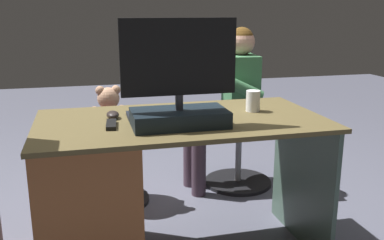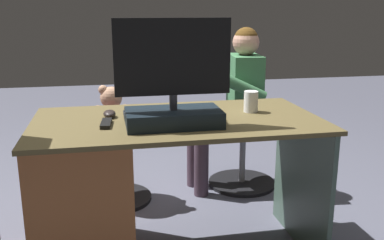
{
  "view_description": "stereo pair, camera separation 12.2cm",
  "coord_description": "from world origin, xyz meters",
  "px_view_note": "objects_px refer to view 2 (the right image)",
  "views": [
    {
      "loc": [
        0.45,
        2.32,
        1.26
      ],
      "look_at": [
        -0.15,
        -0.03,
        0.63
      ],
      "focal_mm": 40.49,
      "sensor_mm": 36.0,
      "label": 1
    },
    {
      "loc": [
        0.33,
        2.35,
        1.26
      ],
      "look_at": [
        -0.15,
        -0.03,
        0.63
      ],
      "focal_mm": 40.49,
      "sensor_mm": 36.0,
      "label": 2
    }
  ],
  "objects_px": {
    "monitor": "(173,95)",
    "keyboard": "(166,113)",
    "desk": "(104,191)",
    "cup": "(251,102)",
    "visitor_chair": "(243,151)",
    "teddy_bear": "(112,112)",
    "office_chair_teddy": "(114,164)",
    "computer_mouse": "(109,114)",
    "person": "(234,96)",
    "tv_remote": "(106,123)"
  },
  "relations": [
    {
      "from": "person",
      "to": "keyboard",
      "type": "bearing_deg",
      "value": 52.49
    },
    {
      "from": "desk",
      "to": "tv_remote",
      "type": "height_order",
      "value": "tv_remote"
    },
    {
      "from": "desk",
      "to": "computer_mouse",
      "type": "xyz_separation_m",
      "value": [
        -0.04,
        -0.09,
        0.37
      ]
    },
    {
      "from": "cup",
      "to": "office_chair_teddy",
      "type": "height_order",
      "value": "cup"
    },
    {
      "from": "tv_remote",
      "to": "keyboard",
      "type": "bearing_deg",
      "value": -150.19
    },
    {
      "from": "desk",
      "to": "person",
      "type": "xyz_separation_m",
      "value": [
        -0.9,
        -0.82,
        0.28
      ]
    },
    {
      "from": "monitor",
      "to": "keyboard",
      "type": "relative_size",
      "value": 1.23
    },
    {
      "from": "monitor",
      "to": "computer_mouse",
      "type": "height_order",
      "value": "monitor"
    },
    {
      "from": "keyboard",
      "to": "cup",
      "type": "height_order",
      "value": "cup"
    },
    {
      "from": "computer_mouse",
      "to": "cup",
      "type": "bearing_deg",
      "value": 178.12
    },
    {
      "from": "computer_mouse",
      "to": "teddy_bear",
      "type": "bearing_deg",
      "value": -91.48
    },
    {
      "from": "tv_remote",
      "to": "desk",
      "type": "bearing_deg",
      "value": -61.48
    },
    {
      "from": "monitor",
      "to": "person",
      "type": "bearing_deg",
      "value": -120.99
    },
    {
      "from": "computer_mouse",
      "to": "person",
      "type": "bearing_deg",
      "value": -139.24
    },
    {
      "from": "desk",
      "to": "keyboard",
      "type": "relative_size",
      "value": 3.29
    },
    {
      "from": "tv_remote",
      "to": "visitor_chair",
      "type": "height_order",
      "value": "tv_remote"
    },
    {
      "from": "office_chair_teddy",
      "to": "visitor_chair",
      "type": "height_order",
      "value": "same"
    },
    {
      "from": "office_chair_teddy",
      "to": "person",
      "type": "distance_m",
      "value": 0.93
    },
    {
      "from": "person",
      "to": "office_chair_teddy",
      "type": "bearing_deg",
      "value": 5.57
    },
    {
      "from": "monitor",
      "to": "visitor_chair",
      "type": "height_order",
      "value": "monitor"
    },
    {
      "from": "teddy_bear",
      "to": "person",
      "type": "relative_size",
      "value": 0.28
    },
    {
      "from": "cup",
      "to": "office_chair_teddy",
      "type": "relative_size",
      "value": 0.23
    },
    {
      "from": "monitor",
      "to": "cup",
      "type": "height_order",
      "value": "monitor"
    },
    {
      "from": "monitor",
      "to": "tv_remote",
      "type": "bearing_deg",
      "value": -11.66
    },
    {
      "from": "person",
      "to": "cup",
      "type": "bearing_deg",
      "value": 79.84
    },
    {
      "from": "monitor",
      "to": "computer_mouse",
      "type": "xyz_separation_m",
      "value": [
        0.28,
        -0.21,
        -0.12
      ]
    },
    {
      "from": "monitor",
      "to": "person",
      "type": "height_order",
      "value": "monitor"
    },
    {
      "from": "teddy_bear",
      "to": "monitor",
      "type": "bearing_deg",
      "value": 106.96
    },
    {
      "from": "office_chair_teddy",
      "to": "computer_mouse",
      "type": "bearing_deg",
      "value": 88.5
    },
    {
      "from": "monitor",
      "to": "office_chair_teddy",
      "type": "height_order",
      "value": "monitor"
    },
    {
      "from": "computer_mouse",
      "to": "office_chair_teddy",
      "type": "xyz_separation_m",
      "value": [
        -0.02,
        -0.65,
        -0.5
      ]
    },
    {
      "from": "tv_remote",
      "to": "person",
      "type": "bearing_deg",
      "value": -129.48
    },
    {
      "from": "visitor_chair",
      "to": "keyboard",
      "type": "bearing_deg",
      "value": 49.09
    },
    {
      "from": "tv_remote",
      "to": "visitor_chair",
      "type": "distance_m",
      "value": 1.39
    },
    {
      "from": "computer_mouse",
      "to": "monitor",
      "type": "bearing_deg",
      "value": 143.38
    },
    {
      "from": "person",
      "to": "desk",
      "type": "bearing_deg",
      "value": 42.51
    },
    {
      "from": "visitor_chair",
      "to": "tv_remote",
      "type": "bearing_deg",
      "value": 43.16
    },
    {
      "from": "office_chair_teddy",
      "to": "monitor",
      "type": "bearing_deg",
      "value": 107.17
    },
    {
      "from": "tv_remote",
      "to": "teddy_bear",
      "type": "bearing_deg",
      "value": -87.38
    },
    {
      "from": "desk",
      "to": "person",
      "type": "bearing_deg",
      "value": -137.49
    },
    {
      "from": "computer_mouse",
      "to": "office_chair_teddy",
      "type": "bearing_deg",
      "value": -91.5
    },
    {
      "from": "monitor",
      "to": "tv_remote",
      "type": "height_order",
      "value": "monitor"
    },
    {
      "from": "keyboard",
      "to": "office_chair_teddy",
      "type": "xyz_separation_m",
      "value": [
        0.26,
        -0.66,
        -0.49
      ]
    },
    {
      "from": "desk",
      "to": "cup",
      "type": "height_order",
      "value": "cup"
    },
    {
      "from": "cup",
      "to": "tv_remote",
      "type": "distance_m",
      "value": 0.74
    },
    {
      "from": "monitor",
      "to": "person",
      "type": "xyz_separation_m",
      "value": [
        -0.57,
        -0.94,
        -0.21
      ]
    },
    {
      "from": "visitor_chair",
      "to": "person",
      "type": "relative_size",
      "value": 0.43
    },
    {
      "from": "monitor",
      "to": "visitor_chair",
      "type": "relative_size",
      "value": 1.06
    },
    {
      "from": "cup",
      "to": "visitor_chair",
      "type": "height_order",
      "value": "cup"
    },
    {
      "from": "computer_mouse",
      "to": "teddy_bear",
      "type": "height_order",
      "value": "teddy_bear"
    }
  ]
}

